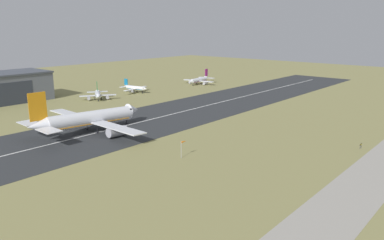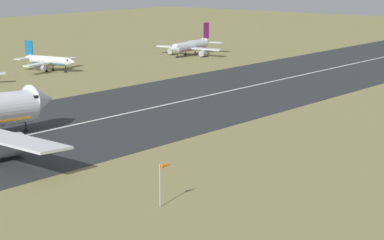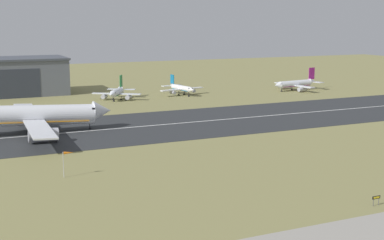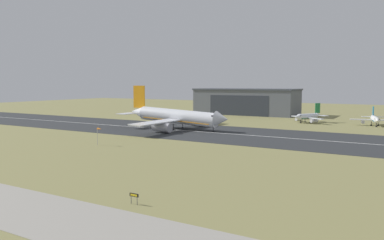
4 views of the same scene
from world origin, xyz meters
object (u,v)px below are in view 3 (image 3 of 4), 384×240
at_px(airplane_parked_west, 181,88).
at_px(runway_sign, 376,198).
at_px(airplane_parked_centre, 295,84).
at_px(airplane_landing, 28,116).
at_px(airplane_parked_east, 117,93).
at_px(windsock_pole, 68,154).

height_order(airplane_parked_west, runway_sign, airplane_parked_west).
height_order(airplane_parked_centre, runway_sign, airplane_parked_centre).
bearing_deg(airplane_parked_west, airplane_parked_centre, -7.41).
xyz_separation_m(airplane_landing, airplane_parked_west, (71.00, 55.88, -2.17)).
distance_m(airplane_landing, runway_sign, 98.62).
relative_size(airplane_landing, airplane_parked_centre, 2.30).
distance_m(airplane_landing, airplane_parked_east, 67.97).
distance_m(airplane_landing, windsock_pole, 47.30).
bearing_deg(airplane_parked_east, airplane_parked_centre, -3.31).
bearing_deg(airplane_landing, airplane_parked_centre, 21.34).
bearing_deg(airplane_landing, runway_sign, -61.59).
height_order(windsock_pole, runway_sign, windsock_pole).
bearing_deg(windsock_pole, airplane_landing, 92.03).
bearing_deg(airplane_landing, windsock_pole, -87.97).
height_order(airplane_parked_centre, windsock_pole, airplane_parked_centre).
xyz_separation_m(airplane_parked_west, windsock_pole, (-69.33, -103.15, 1.88)).
distance_m(airplane_parked_centre, runway_sign, 156.44).
relative_size(airplane_parked_east, windsock_pole, 3.41).
bearing_deg(runway_sign, airplane_parked_west, 80.40).
xyz_separation_m(airplane_parked_east, runway_sign, (5.23, -140.35, -1.61)).
height_order(airplane_parked_east, windsock_pole, airplane_parked_east).
bearing_deg(airplane_parked_east, runway_sign, -87.87).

